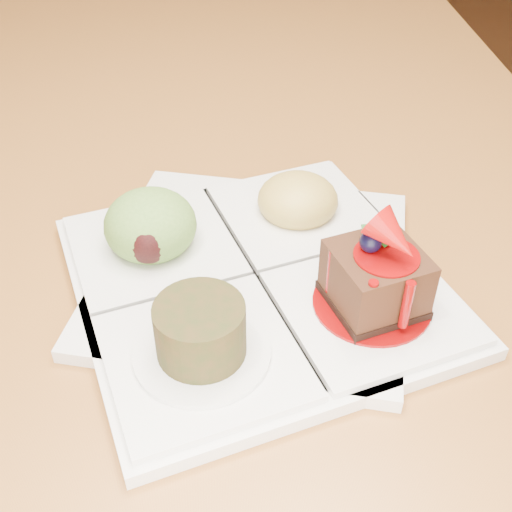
{
  "coord_description": "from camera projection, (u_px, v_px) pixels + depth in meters",
  "views": [
    {
      "loc": [
        0.11,
        -0.62,
        1.11
      ],
      "look_at": [
        0.13,
        -0.22,
        0.79
      ],
      "focal_mm": 45.0,
      "sensor_mm": 36.0,
      "label": 1
    }
  ],
  "objects": [
    {
      "name": "dining_table",
      "position": [
        135.0,
        207.0,
        0.74
      ],
      "size": [
        1.0,
        1.8,
        0.75
      ],
      "color": "brown",
      "rests_on": "ground"
    },
    {
      "name": "second_plate",
      "position": [
        253.0,
        268.0,
        0.55
      ],
      "size": [
        0.3,
        0.3,
        0.01
      ],
      "primitive_type": "cube",
      "rotation": [
        0.0,
        0.0,
        -0.24
      ],
      "color": "silver",
      "rests_on": "dining_table"
    },
    {
      "name": "sampler_plate",
      "position": [
        251.0,
        266.0,
        0.53
      ],
      "size": [
        0.36,
        0.36,
        0.11
      ],
      "rotation": [
        0.0,
        0.0,
        0.32
      ],
      "color": "silver",
      "rests_on": "dining_table"
    },
    {
      "name": "ground",
      "position": [
        180.0,
        512.0,
        1.18
      ],
      "size": [
        6.0,
        6.0,
        0.0
      ],
      "primitive_type": "plane",
      "color": "#5A3319"
    }
  ]
}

